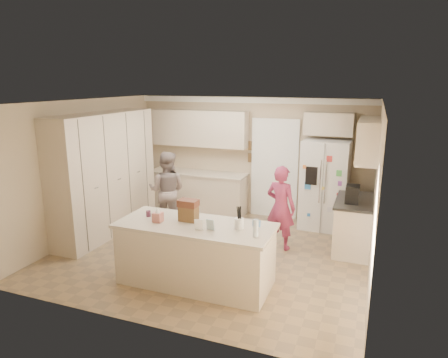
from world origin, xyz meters
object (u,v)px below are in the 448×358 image
at_px(utensil_crock, 239,224).
at_px(coffee_maker, 352,194).
at_px(tissue_box, 158,217).
at_px(dollhouse_body, 188,213).
at_px(refrigerator, 325,185).
at_px(island_base, 196,255).
at_px(teen_girl, 281,207).
at_px(teen_boy, 167,191).

bearing_deg(utensil_crock, coffee_maker, 52.88).
relative_size(tissue_box, dollhouse_body, 0.54).
xyz_separation_m(refrigerator, island_base, (-1.46, -3.03, -0.46)).
distance_m(coffee_maker, teen_girl, 1.23).
distance_m(island_base, teen_boy, 2.42).
xyz_separation_m(island_base, teen_girl, (0.87, 1.71, 0.32)).
relative_size(dollhouse_body, teen_boy, 0.16).
xyz_separation_m(utensil_crock, dollhouse_body, (-0.80, 0.05, 0.04)).
distance_m(island_base, teen_girl, 1.95).
relative_size(teen_boy, teen_girl, 1.05).
bearing_deg(coffee_maker, teen_boy, -179.65).
bearing_deg(refrigerator, coffee_maker, -60.40).
distance_m(refrigerator, utensil_crock, 3.09).
height_order(utensil_crock, teen_girl, teen_girl).
height_order(dollhouse_body, teen_boy, teen_boy).
bearing_deg(teen_boy, dollhouse_body, 115.78).
height_order(coffee_maker, utensil_crock, coffee_maker).
relative_size(coffee_maker, island_base, 0.14).
xyz_separation_m(island_base, teen_boy, (-1.48, 1.88, 0.35)).
bearing_deg(tissue_box, teen_girl, 51.87).
height_order(coffee_maker, teen_boy, teen_boy).
bearing_deg(refrigerator, utensil_crock, -103.17).
height_order(teen_boy, teen_girl, teen_boy).
bearing_deg(tissue_box, dollhouse_body, 26.57).
distance_m(utensil_crock, dollhouse_body, 0.80).
bearing_deg(teen_boy, island_base, 117.21).
bearing_deg(tissue_box, island_base, 10.30).
xyz_separation_m(island_base, utensil_crock, (0.65, 0.05, 0.56)).
height_order(refrigerator, teen_boy, refrigerator).
bearing_deg(teen_girl, dollhouse_body, 72.48).
distance_m(coffee_maker, teen_boy, 3.54).
distance_m(dollhouse_body, teen_girl, 1.93).
bearing_deg(dollhouse_body, tissue_box, -153.43).
relative_size(island_base, tissue_box, 15.71).
bearing_deg(utensil_crock, island_base, -175.60).
bearing_deg(coffee_maker, refrigerator, 117.49).
bearing_deg(island_base, refrigerator, 64.20).
bearing_deg(tissue_box, coffee_maker, 37.57).
height_order(island_base, tissue_box, tissue_box).
relative_size(island_base, dollhouse_body, 8.46).
distance_m(refrigerator, teen_girl, 1.45).
height_order(island_base, teen_girl, teen_girl).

